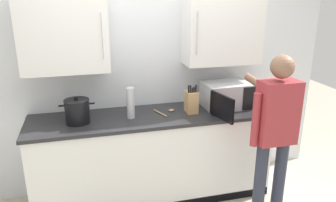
{
  "coord_description": "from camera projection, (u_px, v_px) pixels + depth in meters",
  "views": [
    {
      "loc": [
        -0.63,
        -2.16,
        2.13
      ],
      "look_at": [
        0.15,
        0.83,
        1.09
      ],
      "focal_mm": 35.18,
      "sensor_mm": 36.0,
      "label": 1
    }
  ],
  "objects": [
    {
      "name": "back_wall_tiled",
      "position": [
        145.0,
        56.0,
        3.45
      ],
      "size": [
        4.11,
        0.44,
        2.81
      ],
      "color": "silver",
      "rests_on": "ground_plane"
    },
    {
      "name": "counter_unit",
      "position": [
        153.0,
        156.0,
        3.47
      ],
      "size": [
        2.46,
        0.66,
        0.94
      ],
      "color": "white",
      "rests_on": "ground_plane"
    },
    {
      "name": "microwave_oven",
      "position": [
        225.0,
        95.0,
        3.5
      ],
      "size": [
        0.5,
        0.7,
        0.27
      ],
      "color": "#B7BABF",
      "rests_on": "counter_unit"
    },
    {
      "name": "stock_pot",
      "position": [
        77.0,
        111.0,
        3.09
      ],
      "size": [
        0.33,
        0.23,
        0.26
      ],
      "color": "black",
      "rests_on": "counter_unit"
    },
    {
      "name": "knife_block",
      "position": [
        191.0,
        102.0,
        3.36
      ],
      "size": [
        0.11,
        0.15,
        0.3
      ],
      "color": "tan",
      "rests_on": "counter_unit"
    },
    {
      "name": "wooden_spoon",
      "position": [
        166.0,
        112.0,
        3.38
      ],
      "size": [
        0.22,
        0.21,
        0.02
      ],
      "color": "tan",
      "rests_on": "counter_unit"
    },
    {
      "name": "thermos_flask",
      "position": [
        131.0,
        103.0,
        3.2
      ],
      "size": [
        0.08,
        0.08,
        0.31
      ],
      "color": "#B7BABF",
      "rests_on": "counter_unit"
    },
    {
      "name": "person_figure",
      "position": [
        274.0,
        129.0,
        2.89
      ],
      "size": [
        0.44,
        0.57,
        1.64
      ],
      "color": "#282D3D",
      "rests_on": "ground_plane"
    }
  ]
}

